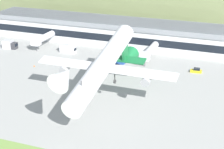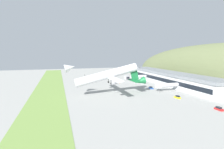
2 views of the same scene
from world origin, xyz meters
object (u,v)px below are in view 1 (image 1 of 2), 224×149
(cargo_airplane, at_px, (104,65))
(service_car_1, at_px, (119,62))
(jetway_1, at_px, (149,51))
(terminal_building, at_px, (109,30))
(service_car_2, at_px, (196,71))
(traffic_cone_0, at_px, (34,66))
(box_truck, at_px, (10,45))
(jetway_0, at_px, (42,38))
(fuel_truck, at_px, (68,49))

(cargo_airplane, bearing_deg, service_car_1, 103.16)
(cargo_airplane, bearing_deg, jetway_1, 87.34)
(terminal_building, relative_size, service_car_2, 27.24)
(jetway_1, distance_m, traffic_cone_0, 42.02)
(cargo_airplane, bearing_deg, box_truck, 147.99)
(service_car_1, relative_size, service_car_2, 1.15)
(terminal_building, distance_m, traffic_cone_0, 40.19)
(service_car_2, relative_size, box_truck, 0.63)
(jetway_0, height_order, box_truck, jetway_0)
(cargo_airplane, relative_size, box_truck, 8.17)
(jetway_0, distance_m, fuel_truck, 12.89)
(service_car_1, height_order, fuel_truck, fuel_truck)
(service_car_1, bearing_deg, fuel_truck, 169.13)
(jetway_0, relative_size, jetway_1, 0.89)
(jetway_0, height_order, jetway_1, same)
(terminal_building, height_order, traffic_cone_0, terminal_building)
(service_car_2, height_order, traffic_cone_0, service_car_2)
(fuel_truck, relative_size, traffic_cone_0, 11.40)
(service_car_2, bearing_deg, service_car_1, -178.34)
(box_truck, bearing_deg, jetway_1, 4.74)
(terminal_building, relative_size, fuel_truck, 16.20)
(cargo_airplane, bearing_deg, traffic_cone_0, 150.29)
(jetway_0, bearing_deg, jetway_1, -1.19)
(service_car_2, height_order, box_truck, box_truck)
(terminal_building, bearing_deg, jetway_1, -37.78)
(terminal_building, xyz_separation_m, cargo_airplane, (20.67, -57.14, 6.20))
(cargo_airplane, distance_m, service_car_1, 36.70)
(terminal_building, distance_m, jetway_1, 28.54)
(cargo_airplane, bearing_deg, fuel_truck, 129.00)
(jetway_0, bearing_deg, service_car_1, -10.54)
(service_car_2, distance_m, traffic_cone_0, 57.08)
(terminal_building, distance_m, fuel_truck, 21.83)
(jetway_0, bearing_deg, cargo_airplane, -42.97)
(cargo_airplane, distance_m, box_truck, 66.66)
(jetway_0, xyz_separation_m, service_car_2, (63.64, -5.82, -3.33))
(terminal_building, xyz_separation_m, service_car_2, (40.69, -22.33, -5.10))
(service_car_1, distance_m, service_car_2, 27.99)
(service_car_1, relative_size, box_truck, 0.72)
(fuel_truck, bearing_deg, jetway_1, 2.15)
(cargo_airplane, xyz_separation_m, traffic_cone_0, (-35.11, 20.04, -11.67))
(jetway_1, relative_size, service_car_2, 4.24)
(jetway_0, bearing_deg, fuel_truck, -9.91)
(jetway_0, height_order, service_car_1, jetway_0)
(service_car_1, relative_size, traffic_cone_0, 7.76)
(jetway_0, xyz_separation_m, fuel_truck, (12.47, -2.18, -2.43))
(jetway_1, xyz_separation_m, service_car_2, (18.18, -4.88, -3.33))
(jetway_1, distance_m, cargo_airplane, 40.52)
(jetway_0, xyz_separation_m, cargo_airplane, (43.61, -40.63, 7.96))
(terminal_building, bearing_deg, jetway_0, -144.26)
(cargo_airplane, relative_size, service_car_2, 12.92)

